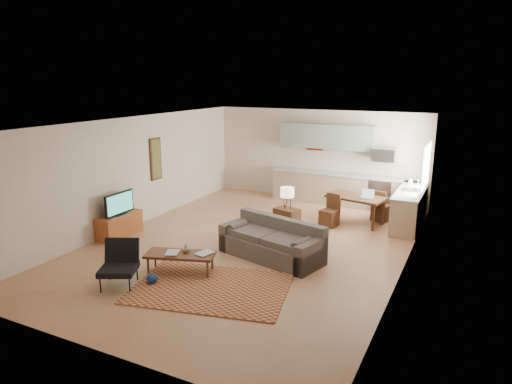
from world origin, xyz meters
The scene contains 25 objects.
room centered at (0.00, 0.00, 1.35)m, with size 9.00×9.00×9.00m.
kitchen_counter_back centered at (0.90, 4.18, 0.46)m, with size 4.26×0.64×0.92m, color tan, non-canonical shape.
kitchen_counter_right centered at (2.93, 3.00, 0.46)m, with size 0.64×2.26×0.92m, color tan, non-canonical shape.
kitchen_range centered at (2.00, 4.18, 0.45)m, with size 0.62×0.62×0.90m, color #A5A8AD.
kitchen_microwave centered at (2.00, 4.20, 1.55)m, with size 0.62×0.40×0.35m, color #A5A8AD.
upper_cabinets centered at (0.30, 4.33, 1.95)m, with size 2.80×0.34×0.70m, color gray.
window_right centered at (3.23, 3.00, 1.55)m, with size 0.02×1.40×1.05m, color white.
wall_art_left centered at (-3.21, 0.90, 1.55)m, with size 0.06×0.42×1.10m, color olive, non-canonical shape.
triptych centered at (-0.10, 4.47, 1.75)m, with size 1.70×0.04×0.50m, color beige, non-canonical shape.
rug centered at (0.35, -2.21, 0.01)m, with size 2.68×1.86×0.02m, color maroon.
sofa centered at (0.72, -0.45, 0.39)m, with size 2.26×0.98×0.79m, color #554C45, non-canonical shape.
coffee_table centered at (-0.52, -1.88, 0.20)m, with size 1.31×0.52×0.39m, color #54301E, non-canonical shape.
book_a centered at (-0.75, -2.01, 0.40)m, with size 0.34×0.38×0.03m, color maroon.
book_b centered at (-0.21, -1.67, 0.40)m, with size 0.32×0.39×0.03m, color navy.
vase centered at (-0.44, -1.80, 0.47)m, with size 0.17×0.17×0.17m, color black.
armchair centered at (-1.15, -2.85, 0.40)m, with size 0.71×0.71×0.81m, color black, non-canonical shape.
tv_credenza centered at (-3.01, -0.80, 0.26)m, with size 0.44×1.15×0.53m, color brown, non-canonical shape.
tv centered at (-2.97, -0.80, 0.79)m, with size 0.09×0.88×0.53m, color black, non-canonical shape.
console_table centered at (0.47, 0.98, 0.33)m, with size 0.56×0.37×0.65m, color #3A2113, non-canonical shape.
table_lamp centered at (0.47, 0.98, 0.91)m, with size 0.32×0.32×0.52m, color beige, non-canonical shape.
dining_table centered at (1.68, 2.61, 0.36)m, with size 1.40×0.80×0.71m, color #3A2113, non-canonical shape.
dining_chair_near centered at (1.15, 2.10, 0.40)m, with size 0.39×0.40×0.81m, color #3A2113, non-canonical shape.
dining_chair_far centered at (2.21, 3.12, 0.41)m, with size 0.39×0.41×0.82m, color #3A2113, non-canonical shape.
laptop centered at (1.96, 2.51, 0.82)m, with size 0.30×0.22×0.22m, color #A5A8AD, non-canonical shape.
soap_bottle centered at (2.83, 3.59, 1.02)m, with size 0.09×0.10×0.19m, color beige.
Camera 1 is at (4.34, -8.46, 3.59)m, focal length 32.00 mm.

